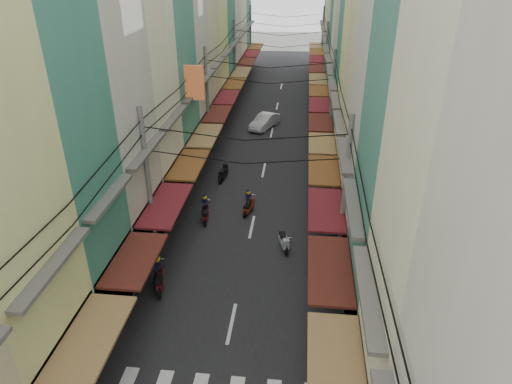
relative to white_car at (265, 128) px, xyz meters
The scene contains 13 objects.
ground 23.22m from the white_car, 88.14° to the right, with size 160.00×160.00×0.00m, color slate.
road 3.29m from the white_car, 76.77° to the right, with size 10.00×80.00×0.02m, color black.
sidewalk_left 6.58m from the white_car, 150.86° to the right, with size 3.00×80.00×0.06m, color gray.
sidewalk_right 7.93m from the white_car, 23.83° to the right, with size 3.00×80.00×0.06m, color gray.
building_row_left 13.82m from the white_car, 137.17° to the right, with size 7.80×67.67×23.70m.
building_row_right 14.47m from the white_car, 37.94° to the right, with size 7.80×68.98×22.59m.
utility_poles 10.54m from the white_car, 84.75° to the right, with size 10.20×66.13×8.20m.
white_car is the anchor object (origin of this frame).
bicycle 24.97m from the white_car, 70.70° to the right, with size 0.63×1.67×1.15m, color black.
moving_scooters 18.05m from the white_car, 94.32° to the right, with size 6.24×14.02×1.93m.
parked_scooters 27.35m from the white_car, 79.41° to the right, with size 12.74×14.91×0.99m.
pedestrians 18.79m from the white_car, 100.91° to the right, with size 13.95×23.47×2.25m.
traffic_sign 30.02m from the white_car, 79.35° to the right, with size 0.10×0.67×3.04m.
Camera 1 is at (2.64, -16.87, 14.58)m, focal length 32.00 mm.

